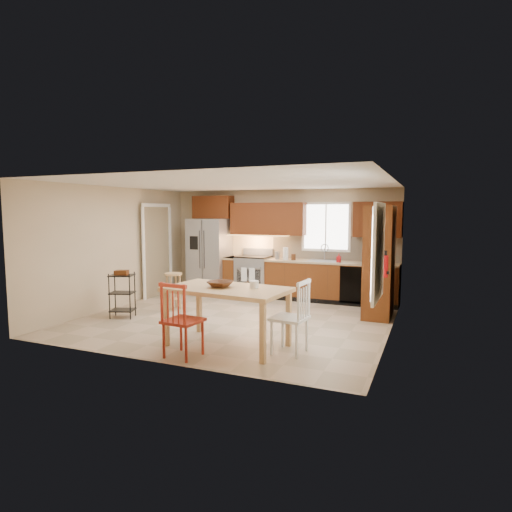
{
  "coord_description": "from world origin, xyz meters",
  "views": [
    {
      "loc": [
        3.35,
        -7.06,
        1.98
      ],
      "look_at": [
        0.25,
        0.4,
        1.15
      ],
      "focal_mm": 30.0,
      "sensor_mm": 36.0,
      "label": 1
    }
  ],
  "objects_px": {
    "dining_table": "(227,317)",
    "chair_white": "(289,317)",
    "table_jar": "(254,286)",
    "range_stove": "(254,276)",
    "table_bowl": "(220,287)",
    "chair_red": "(183,319)",
    "bar_stool": "(174,291)",
    "fire_extinguisher": "(384,266)",
    "refrigerator": "(210,256)",
    "utility_cart": "(122,295)",
    "pantry": "(379,262)",
    "soap_bottle": "(339,258)"
  },
  "relations": [
    {
      "from": "dining_table",
      "to": "chair_white",
      "type": "distance_m",
      "value": 0.96
    },
    {
      "from": "chair_white",
      "to": "table_jar",
      "type": "xyz_separation_m",
      "value": [
        -0.56,
        0.06,
        0.39
      ]
    },
    {
      "from": "table_jar",
      "to": "chair_white",
      "type": "bearing_deg",
      "value": -6.18
    },
    {
      "from": "range_stove",
      "to": "chair_white",
      "type": "relative_size",
      "value": 0.88
    },
    {
      "from": "table_bowl",
      "to": "table_jar",
      "type": "relative_size",
      "value": 2.09
    },
    {
      "from": "chair_red",
      "to": "bar_stool",
      "type": "distance_m",
      "value": 2.97
    },
    {
      "from": "fire_extinguisher",
      "to": "chair_white",
      "type": "xyz_separation_m",
      "value": [
        -1.1,
        -1.61,
        -0.58
      ]
    },
    {
      "from": "chair_white",
      "to": "bar_stool",
      "type": "bearing_deg",
      "value": 66.25
    },
    {
      "from": "fire_extinguisher",
      "to": "table_jar",
      "type": "bearing_deg",
      "value": -137.09
    },
    {
      "from": "table_jar",
      "to": "refrigerator",
      "type": "bearing_deg",
      "value": 127.15
    },
    {
      "from": "chair_red",
      "to": "utility_cart",
      "type": "bearing_deg",
      "value": 152.82
    },
    {
      "from": "range_stove",
      "to": "pantry",
      "type": "height_order",
      "value": "pantry"
    },
    {
      "from": "table_bowl",
      "to": "chair_red",
      "type": "bearing_deg",
      "value": -110.2
    },
    {
      "from": "fire_extinguisher",
      "to": "dining_table",
      "type": "xyz_separation_m",
      "value": [
        -2.05,
        -1.66,
        -0.67
      ]
    },
    {
      "from": "utility_cart",
      "to": "refrigerator",
      "type": "bearing_deg",
      "value": 63.62
    },
    {
      "from": "soap_bottle",
      "to": "table_bowl",
      "type": "xyz_separation_m",
      "value": [
        -1.01,
        -3.61,
        -0.12
      ]
    },
    {
      "from": "range_stove",
      "to": "table_bowl",
      "type": "xyz_separation_m",
      "value": [
        1.02,
        -3.69,
        0.42
      ]
    },
    {
      "from": "refrigerator",
      "to": "table_jar",
      "type": "relative_size",
      "value": 10.58
    },
    {
      "from": "chair_red",
      "to": "utility_cart",
      "type": "height_order",
      "value": "chair_red"
    },
    {
      "from": "soap_bottle",
      "to": "table_bowl",
      "type": "height_order",
      "value": "soap_bottle"
    },
    {
      "from": "table_bowl",
      "to": "utility_cart",
      "type": "distance_m",
      "value": 2.64
    },
    {
      "from": "range_stove",
      "to": "dining_table",
      "type": "height_order",
      "value": "range_stove"
    },
    {
      "from": "chair_red",
      "to": "chair_white",
      "type": "distance_m",
      "value": 1.48
    },
    {
      "from": "range_stove",
      "to": "soap_bottle",
      "type": "relative_size",
      "value": 4.82
    },
    {
      "from": "chair_white",
      "to": "bar_stool",
      "type": "distance_m",
      "value": 3.49
    },
    {
      "from": "range_stove",
      "to": "chair_red",
      "type": "distance_m",
      "value": 4.41
    },
    {
      "from": "pantry",
      "to": "chair_red",
      "type": "height_order",
      "value": "pantry"
    },
    {
      "from": "table_bowl",
      "to": "utility_cart",
      "type": "relative_size",
      "value": 0.42
    },
    {
      "from": "refrigerator",
      "to": "chair_white",
      "type": "height_order",
      "value": "refrigerator"
    },
    {
      "from": "chair_red",
      "to": "utility_cart",
      "type": "xyz_separation_m",
      "value": [
        -2.24,
        1.43,
        -0.1
      ]
    },
    {
      "from": "chair_white",
      "to": "soap_bottle",
      "type": "bearing_deg",
      "value": 6.24
    },
    {
      "from": "soap_bottle",
      "to": "chair_white",
      "type": "height_order",
      "value": "soap_bottle"
    },
    {
      "from": "pantry",
      "to": "range_stove",
      "type": "bearing_deg",
      "value": 161.71
    },
    {
      "from": "bar_stool",
      "to": "utility_cart",
      "type": "height_order",
      "value": "utility_cart"
    },
    {
      "from": "pantry",
      "to": "chair_red",
      "type": "relative_size",
      "value": 2.02
    },
    {
      "from": "pantry",
      "to": "chair_red",
      "type": "distance_m",
      "value": 4.05
    },
    {
      "from": "table_jar",
      "to": "utility_cart",
      "type": "bearing_deg",
      "value": 167.28
    },
    {
      "from": "table_jar",
      "to": "utility_cart",
      "type": "relative_size",
      "value": 0.2
    },
    {
      "from": "chair_white",
      "to": "utility_cart",
      "type": "xyz_separation_m",
      "value": [
        -3.54,
        0.73,
        -0.1
      ]
    },
    {
      "from": "range_stove",
      "to": "bar_stool",
      "type": "height_order",
      "value": "range_stove"
    },
    {
      "from": "range_stove",
      "to": "table_jar",
      "type": "relative_size",
      "value": 5.35
    },
    {
      "from": "pantry",
      "to": "chair_red",
      "type": "xyz_separation_m",
      "value": [
        -2.2,
        -3.36,
        -0.53
      ]
    },
    {
      "from": "range_stove",
      "to": "soap_bottle",
      "type": "xyz_separation_m",
      "value": [
        2.03,
        -0.08,
        0.54
      ]
    },
    {
      "from": "refrigerator",
      "to": "fire_extinguisher",
      "type": "bearing_deg",
      "value": -24.52
    },
    {
      "from": "range_stove",
      "to": "dining_table",
      "type": "xyz_separation_m",
      "value": [
        1.13,
        -3.69,
        -0.03
      ]
    },
    {
      "from": "dining_table",
      "to": "table_jar",
      "type": "height_order",
      "value": "table_jar"
    },
    {
      "from": "fire_extinguisher",
      "to": "chair_white",
      "type": "distance_m",
      "value": 2.03
    },
    {
      "from": "utility_cart",
      "to": "pantry",
      "type": "bearing_deg",
      "value": 3.24
    },
    {
      "from": "dining_table",
      "to": "bar_stool",
      "type": "bearing_deg",
      "value": 145.55
    },
    {
      "from": "soap_bottle",
      "to": "pantry",
      "type": "bearing_deg",
      "value": -43.45
    }
  ]
}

